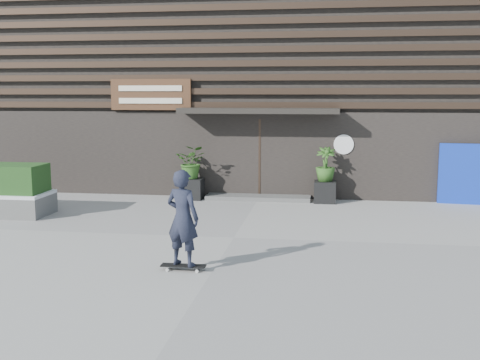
% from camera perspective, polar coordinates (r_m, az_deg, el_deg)
% --- Properties ---
extents(ground, '(80.00, 80.00, 0.00)m').
position_cam_1_polar(ground, '(12.43, -0.61, -5.64)').
color(ground, gray).
rests_on(ground, ground).
extents(entrance_step, '(3.00, 0.80, 0.12)m').
position_cam_1_polar(entrance_step, '(16.88, 1.79, -1.70)').
color(entrance_step, '#4C4C4A').
rests_on(entrance_step, ground).
extents(planter_pot_left, '(0.60, 0.60, 0.60)m').
position_cam_1_polar(planter_pot_left, '(16.96, -4.67, -0.86)').
color(planter_pot_left, black).
rests_on(planter_pot_left, ground).
extents(bamboo_left, '(0.86, 0.75, 0.96)m').
position_cam_1_polar(bamboo_left, '(16.85, -4.70, 1.76)').
color(bamboo_left, '#2D591E').
rests_on(bamboo_left, planter_pot_left).
extents(planter_pot_right, '(0.60, 0.60, 0.60)m').
position_cam_1_polar(planter_pot_right, '(16.54, 8.28, -1.15)').
color(planter_pot_right, black).
rests_on(planter_pot_right, ground).
extents(bamboo_right, '(0.54, 0.54, 0.96)m').
position_cam_1_polar(bamboo_right, '(16.43, 8.33, 1.53)').
color(bamboo_right, '#2D591E').
rests_on(bamboo_right, planter_pot_right).
extents(blue_tarp, '(1.79, 0.31, 1.67)m').
position_cam_1_polar(blue_tarp, '(17.23, 21.72, 0.53)').
color(blue_tarp, '#0C27A1').
rests_on(blue_tarp, ground).
extents(building, '(18.00, 11.00, 8.00)m').
position_cam_1_polar(building, '(21.98, 3.44, 10.90)').
color(building, black).
rests_on(building, ground).
extents(skateboarder, '(0.78, 0.57, 1.75)m').
position_cam_1_polar(skateboarder, '(10.00, -5.61, -3.73)').
color(skateboarder, black).
rests_on(skateboarder, ground).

